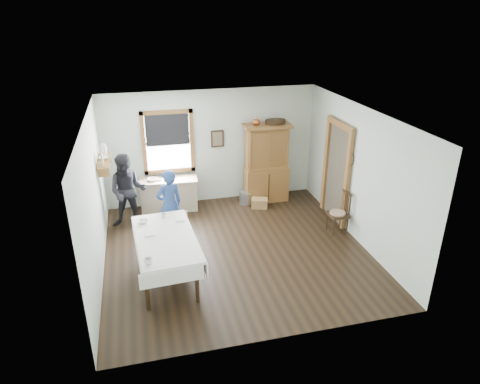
% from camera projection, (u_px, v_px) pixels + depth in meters
% --- Properties ---
extents(room, '(5.01, 5.01, 2.70)m').
position_uv_depth(room, '(236.00, 187.00, 7.87)').
color(room, black).
rests_on(room, ground).
extents(window, '(1.18, 0.07, 1.48)m').
position_uv_depth(window, '(168.00, 139.00, 9.72)').
color(window, white).
rests_on(window, room).
extents(doorway, '(0.09, 1.14, 2.22)m').
position_uv_depth(doorway, '(337.00, 169.00, 9.24)').
color(doorway, '#474033').
rests_on(doorway, room).
extents(wall_shelf, '(0.24, 1.00, 0.44)m').
position_uv_depth(wall_shelf, '(104.00, 159.00, 8.62)').
color(wall_shelf, brown).
rests_on(wall_shelf, room).
extents(framed_picture, '(0.30, 0.04, 0.40)m').
position_uv_depth(framed_picture, '(218.00, 139.00, 10.01)').
color(framed_picture, black).
rests_on(framed_picture, room).
extents(rug_beater, '(0.01, 0.27, 0.27)m').
position_uv_depth(rug_beater, '(351.00, 153.00, 8.53)').
color(rug_beater, black).
rests_on(rug_beater, room).
extents(work_counter, '(1.36, 0.61, 0.76)m').
position_uv_depth(work_counter, '(169.00, 194.00, 9.95)').
color(work_counter, '#C6B289').
rests_on(work_counter, room).
extents(china_hutch, '(1.12, 0.55, 1.89)m').
position_uv_depth(china_hutch, '(266.00, 163.00, 10.23)').
color(china_hutch, brown).
rests_on(china_hutch, room).
extents(dining_table, '(1.15, 2.02, 0.79)m').
position_uv_depth(dining_table, '(167.00, 257.00, 7.48)').
color(dining_table, white).
rests_on(dining_table, room).
extents(spindle_chair, '(0.45, 0.45, 0.92)m').
position_uv_depth(spindle_chair, '(338.00, 212.00, 8.91)').
color(spindle_chair, black).
rests_on(spindle_chair, room).
extents(pail, '(0.33, 0.33, 0.31)m').
position_uv_depth(pail, '(245.00, 198.00, 10.32)').
color(pail, gray).
rests_on(pail, room).
extents(wicker_basket, '(0.44, 0.36, 0.22)m').
position_uv_depth(wicker_basket, '(259.00, 203.00, 10.15)').
color(wicker_basket, '#A7884B').
rests_on(wicker_basket, room).
extents(woman_blue, '(0.58, 0.47, 1.37)m').
position_uv_depth(woman_blue, '(170.00, 207.00, 8.62)').
color(woman_blue, navy).
rests_on(woman_blue, room).
extents(figure_dark, '(0.81, 0.68, 1.51)m').
position_uv_depth(figure_dark, '(128.00, 194.00, 9.06)').
color(figure_dark, black).
rests_on(figure_dark, room).
extents(table_cup_a, '(0.14, 0.14, 0.10)m').
position_uv_depth(table_cup_a, '(148.00, 261.00, 6.54)').
color(table_cup_a, silver).
rests_on(table_cup_a, dining_table).
extents(table_cup_b, '(0.13, 0.13, 0.09)m').
position_uv_depth(table_cup_b, '(164.00, 216.00, 7.96)').
color(table_cup_b, silver).
rests_on(table_cup_b, dining_table).
extents(table_bowl, '(0.25, 0.25, 0.05)m').
position_uv_depth(table_bowl, '(143.00, 221.00, 7.79)').
color(table_bowl, silver).
rests_on(table_bowl, dining_table).
extents(counter_book, '(0.19, 0.25, 0.02)m').
position_uv_depth(counter_book, '(151.00, 179.00, 9.76)').
color(counter_book, brown).
rests_on(counter_book, work_counter).
extents(counter_bowl, '(0.26, 0.26, 0.07)m').
position_uv_depth(counter_bowl, '(152.00, 180.00, 9.69)').
color(counter_bowl, silver).
rests_on(counter_bowl, work_counter).
extents(shelf_bowl, '(0.22, 0.22, 0.05)m').
position_uv_depth(shelf_bowl, '(104.00, 158.00, 8.62)').
color(shelf_bowl, silver).
rests_on(shelf_bowl, wall_shelf).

